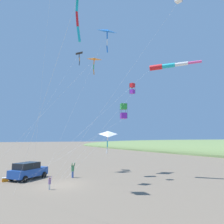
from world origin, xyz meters
name	(u,v)px	position (x,y,z in m)	size (l,w,h in m)	color
ground_plane	(63,184)	(0.00, 0.00, 0.00)	(600.00, 600.00, 0.00)	#756654
parked_car	(28,171)	(2.54, -4.58, 0.95)	(4.55, 4.06, 1.85)	#1E479E
cooler_box	(5,180)	(4.80, -4.52, 0.21)	(0.62, 0.42, 0.42)	orange
person_adult_flyer	(73,169)	(-2.08, -2.99, 0.94)	(0.41, 0.52, 1.73)	#335199
person_child_green_jacket	(50,182)	(1.73, 1.51, 0.63)	(0.37, 0.41, 1.16)	silver
kite_box_long_streamer_left	(124,111)	(-7.40, -0.27, 7.81)	(11.71, 2.56, 8.73)	green
kite_delta_white_trailing	(107,31)	(-6.55, -2.86, 19.07)	(8.93, 1.81, 19.60)	blue
kite_delta_red_high_left	(94,60)	(-2.20, 2.03, 12.55)	(10.11, 8.30, 12.81)	orange
kite_delta_green_low_center	(79,53)	(-4.31, -7.47, 17.09)	(10.24, 2.73, 17.38)	black
kite_windsock_rainbow_low_near	(167,66)	(-11.00, 3.67, 12.99)	(17.23, 7.13, 13.29)	red
kite_delta_blue_topmost	(108,134)	(-7.51, -4.25, 5.08)	(7.60, 2.75, 5.60)	white
kite_box_teal_far_right	(132,89)	(-7.04, 2.05, 10.09)	(9.09, 0.60, 10.70)	red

